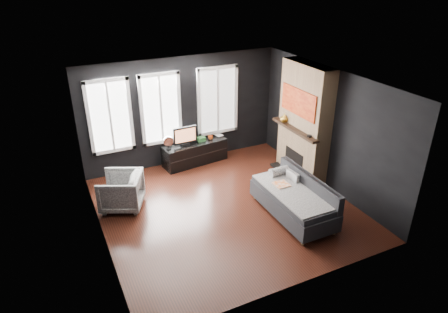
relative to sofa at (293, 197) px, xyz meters
name	(u,v)px	position (x,y,z in m)	size (l,w,h in m)	color
floor	(226,208)	(-1.10, 0.83, -0.42)	(5.00, 5.00, 0.00)	black
ceiling	(226,82)	(-1.10, 0.83, 2.28)	(5.00, 5.00, 0.00)	white
wall_back	(182,111)	(-1.10, 3.33, 0.93)	(5.00, 0.02, 2.70)	black
wall_left	(95,176)	(-3.60, 0.83, 0.93)	(0.02, 5.00, 2.70)	black
wall_right	(328,129)	(1.40, 0.83, 0.93)	(0.02, 5.00, 2.70)	black
windows	(162,72)	(-1.55, 3.29, 1.96)	(4.00, 0.16, 1.76)	white
fireplace	(304,122)	(1.20, 1.43, 0.93)	(0.70, 1.62, 2.70)	#93724C
sofa	(293,197)	(0.00, 0.00, 0.00)	(0.98, 1.96, 0.84)	#242427
stripe_pillow	(292,179)	(0.21, 0.36, 0.19)	(0.08, 0.33, 0.33)	gray
armchair	(121,190)	(-3.05, 1.80, 0.00)	(0.82, 0.77, 0.84)	silver
media_console	(195,153)	(-0.90, 3.07, -0.14)	(1.65, 0.52, 0.57)	black
monitor	(185,135)	(-1.17, 3.01, 0.42)	(0.62, 0.13, 0.55)	black
desk_fan	(168,143)	(-1.61, 2.96, 0.32)	(0.25, 0.25, 0.35)	gray
mug	(211,137)	(-0.45, 3.08, 0.21)	(0.12, 0.10, 0.12)	#D64E1A
book	(216,132)	(-0.24, 3.21, 0.27)	(0.17, 0.02, 0.24)	#A59685
storage_box	(201,139)	(-0.70, 3.08, 0.20)	(0.20, 0.13, 0.11)	#2D6D31
mantel_vase	(284,118)	(0.95, 1.88, 0.91)	(0.20, 0.21, 0.20)	#C3862F
mantel_clock	(309,136)	(0.95, 0.88, 0.83)	(0.11, 0.11, 0.04)	black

